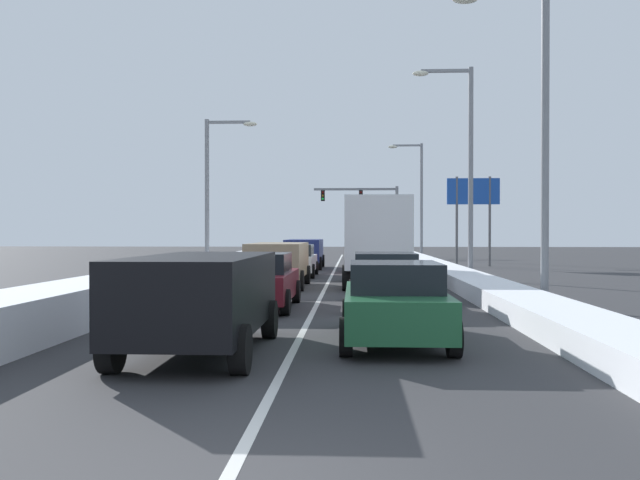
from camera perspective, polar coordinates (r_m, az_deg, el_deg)
name	(u,v)px	position (r m, az deg, el deg)	size (l,w,h in m)	color
ground_plane	(328,284)	(27.18, 0.64, -3.73)	(142.89, 142.89, 0.00)	#333335
lane_stripe_between_right_lane_and_center_lane	(332,275)	(32.66, 1.02, -2.99)	(0.14, 60.46, 0.01)	silver
snow_bank_right_shoulder	(442,270)	(32.90, 10.29, -2.52)	(1.58, 60.46, 0.53)	white
snow_bank_left_shoulder	(224,266)	(33.23, -8.16, -2.16)	(1.81, 60.46, 0.90)	white
sedan_green_right_lane_nearest	(394,302)	(12.75, 6.33, -5.22)	(2.00, 4.50, 1.51)	#1E5633
sedan_silver_right_lane_second	(385,280)	(18.64, 5.52, -3.37)	(2.00, 4.50, 1.51)	#B7BABF
box_truck_right_lane_third	(376,237)	(26.25, 4.75, 0.27)	(2.53, 7.20, 3.36)	#38383D
sedan_red_right_lane_fourth	(366,258)	(34.70, 3.96, -1.52)	(2.00, 4.50, 1.51)	maroon
sedan_gray_right_lane_fifth	(362,254)	(41.14, 3.58, -1.19)	(2.00, 4.50, 1.51)	slate
suv_black_center_lane_nearest	(201,294)	(11.67, -10.02, -4.53)	(2.16, 4.90, 1.67)	black
sedan_maroon_center_lane_second	(259,280)	(18.35, -5.23, -3.43)	(2.00, 4.50, 1.51)	maroon
suv_tan_center_lane_third	(278,260)	(25.44, -3.54, -1.73)	(2.16, 4.90, 1.67)	#937F60
sedan_white_center_lane_fourth	(295,260)	(31.70, -2.11, -1.72)	(2.00, 4.50, 1.51)	silver
suv_navy_center_lane_fifth	(304,251)	(38.68, -1.34, -0.93)	(2.16, 4.90, 1.67)	navy
traffic_light_gantry	(371,205)	(60.12, 4.32, 2.94)	(7.54, 0.47, 6.20)	slate
street_lamp_right_near	(533,119)	(19.73, 17.59, 9.78)	(2.66, 0.36, 8.78)	gray
street_lamp_right_mid	(463,155)	(30.41, 12.06, 7.10)	(2.66, 0.36, 9.33)	gray
street_lamp_right_far	(417,191)	(52.14, 8.23, 4.15)	(2.66, 0.36, 8.91)	gray
street_lamp_left_mid	(214,181)	(34.39, -8.95, 4.99)	(2.66, 0.36, 7.78)	gray
roadside_sign_right	(473,201)	(42.24, 12.87, 3.26)	(3.20, 0.16, 5.50)	#59595B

